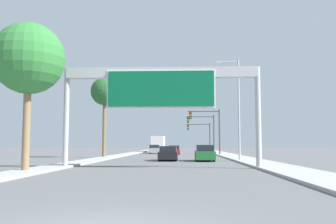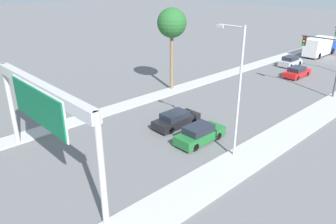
% 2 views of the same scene
% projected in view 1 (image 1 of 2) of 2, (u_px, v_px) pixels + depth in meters
% --- Properties ---
extents(sidewalk_right, '(3.00, 120.00, 0.15)m').
position_uv_depth(sidewalk_right, '(219.00, 153.00, 66.24)').
color(sidewalk_right, '#ADADAD').
rests_on(sidewalk_right, ground).
extents(median_strip_left, '(2.00, 120.00, 0.15)m').
position_uv_depth(median_strip_left, '(135.00, 153.00, 66.86)').
color(median_strip_left, '#ADADAD').
rests_on(median_strip_left, ground).
extents(sign_gantry, '(13.27, 0.73, 6.78)m').
position_uv_depth(sign_gantry, '(161.00, 86.00, 25.10)').
color(sign_gantry, '#B2B2B7').
rests_on(sign_gantry, ground).
extents(car_near_left, '(1.80, 4.61, 1.42)m').
position_uv_depth(car_near_left, '(168.00, 154.00, 36.55)').
color(car_near_left, black).
rests_on(car_near_left, ground).
extents(car_far_right, '(1.78, 4.59, 1.54)m').
position_uv_depth(car_far_right, '(205.00, 153.00, 35.70)').
color(car_far_right, '#1E662D').
rests_on(car_far_right, ground).
extents(car_near_center, '(1.81, 4.42, 1.50)m').
position_uv_depth(car_near_center, '(155.00, 149.00, 64.48)').
color(car_near_center, '#A5A8AD').
rests_on(car_near_center, ground).
extents(car_near_right, '(1.82, 4.50, 1.40)m').
position_uv_depth(car_near_right, '(174.00, 150.00, 59.50)').
color(car_near_right, red).
rests_on(car_near_right, ground).
extents(truck_box_primary, '(2.43, 8.15, 3.14)m').
position_uv_depth(truck_box_primary, '(158.00, 144.00, 74.37)').
color(truck_box_primary, navy).
rests_on(truck_box_primary, ground).
extents(traffic_light_near_intersection, '(4.70, 0.32, 6.70)m').
position_uv_depth(traffic_light_near_intersection, '(210.00, 124.00, 54.78)').
color(traffic_light_near_intersection, '#3D3D3F').
rests_on(traffic_light_near_intersection, ground).
extents(traffic_light_mid_block, '(4.94, 0.32, 6.66)m').
position_uv_depth(traffic_light_mid_block, '(205.00, 127.00, 64.73)').
color(traffic_light_mid_block, '#3D3D3F').
rests_on(traffic_light_mid_block, ground).
extents(traffic_light_far_intersection, '(4.83, 0.32, 5.83)m').
position_uv_depth(traffic_light_far_intersection, '(202.00, 132.00, 74.65)').
color(traffic_light_far_intersection, '#3D3D3F').
rests_on(traffic_light_far_intersection, ground).
extents(palm_tree_foreground, '(4.16, 4.16, 8.66)m').
position_uv_depth(palm_tree_foreground, '(29.00, 59.00, 21.72)').
color(palm_tree_foreground, '#8C704C').
rests_on(palm_tree_foreground, ground).
extents(palm_tree_background, '(3.33, 3.33, 9.53)m').
position_uv_depth(palm_tree_background, '(105.00, 92.00, 44.45)').
color(palm_tree_background, brown).
rests_on(palm_tree_background, ground).
extents(street_lamp_right, '(2.37, 0.28, 9.79)m').
position_uv_depth(street_lamp_right, '(236.00, 102.00, 36.14)').
color(street_lamp_right, '#B2B2B7').
rests_on(street_lamp_right, ground).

